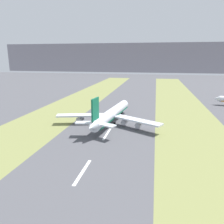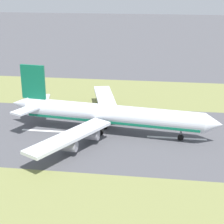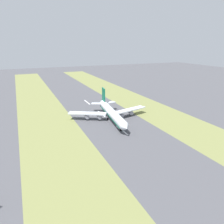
% 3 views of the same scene
% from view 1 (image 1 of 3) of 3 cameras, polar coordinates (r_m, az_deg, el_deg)
% --- Properties ---
extents(ground_plane, '(800.00, 800.00, 0.00)m').
position_cam_1_polar(ground_plane, '(131.49, 0.25, -3.34)').
color(ground_plane, '#4C4C51').
extents(grass_median_west, '(40.00, 600.00, 0.01)m').
position_cam_1_polar(grass_median_west, '(146.49, -17.32, -2.15)').
color(grass_median_west, olive).
rests_on(grass_median_west, ground).
extents(grass_median_east, '(40.00, 600.00, 0.01)m').
position_cam_1_polar(grass_median_east, '(131.03, 20.01, -4.29)').
color(grass_median_east, olive).
rests_on(grass_median_east, ground).
extents(centreline_dash_near, '(1.20, 18.00, 0.01)m').
position_cam_1_polar(centreline_dash_near, '(80.93, -7.69, -15.22)').
color(centreline_dash_near, silver).
rests_on(centreline_dash_near, ground).
extents(centreline_dash_mid, '(1.20, 18.00, 0.01)m').
position_cam_1_polar(centreline_dash_mid, '(116.05, -1.33, -5.76)').
color(centreline_dash_mid, silver).
rests_on(centreline_dash_mid, ground).
extents(centreline_dash_far, '(1.20, 18.00, 0.01)m').
position_cam_1_polar(centreline_dash_far, '(153.58, 1.91, -0.76)').
color(centreline_dash_far, silver).
rests_on(centreline_dash_far, ground).
extents(airplane_main_jet, '(63.62, 67.16, 20.20)m').
position_cam_1_polar(airplane_main_jet, '(131.48, -0.26, -0.61)').
color(airplane_main_jet, silver).
rests_on(airplane_main_jet, ground).
extents(mountain_ridge, '(800.00, 120.00, 74.95)m').
position_cam_1_polar(mountain_ridge, '(643.56, 9.37, 13.80)').
color(mountain_ridge, gray).
rests_on(mountain_ridge, ground).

